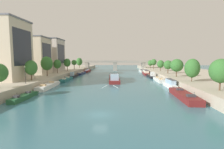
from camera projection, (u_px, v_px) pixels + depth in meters
ground_plane at (100, 115)px, 28.15m from camera, size 400.00×400.00×0.00m
quay_left at (36, 74)px, 84.47m from camera, size 36.00×170.00×2.46m
quay_right at (193, 75)px, 80.94m from camera, size 36.00×170.00×2.46m
barge_midriver at (114, 78)px, 70.49m from camera, size 5.41×25.10×3.50m
wake_behind_barge at (110, 87)px, 55.60m from camera, size 5.59×6.04×0.03m
moored_boat_left_far at (24, 97)px, 38.71m from camera, size 2.09×10.45×2.14m
moored_boat_left_near at (49, 86)px, 53.53m from camera, size 3.36×14.82×2.40m
moored_boat_left_end at (66, 79)px, 69.53m from camera, size 2.83×12.90×2.29m
moored_boat_left_lone at (74, 76)px, 82.57m from camera, size 2.11×11.05×2.92m
moored_boat_left_second at (81, 73)px, 98.44m from camera, size 2.66×15.10×2.20m
moored_boat_left_gap_after at (87, 71)px, 115.58m from camera, size 3.36×14.86×2.30m
moored_boat_right_end at (184, 95)px, 39.60m from camera, size 3.77×15.76×2.46m
moored_boat_right_second at (170, 84)px, 53.30m from camera, size 2.06×10.33×2.89m
moored_boat_right_gap_after at (159, 80)px, 68.39m from camera, size 2.40×13.14×2.37m
moored_boat_right_lone at (151, 76)px, 81.60m from camera, size 2.47×11.33×3.03m
moored_boat_right_far at (146, 72)px, 96.99m from camera, size 3.35×16.85×2.73m
moored_boat_right_upstream at (142, 71)px, 114.75m from camera, size 3.06×14.81×2.31m
tree_left_past_mid at (31, 68)px, 52.42m from camera, size 3.85×3.85×6.40m
tree_left_midway at (47, 63)px, 65.04m from camera, size 4.54×4.54×7.69m
tree_left_distant at (57, 64)px, 76.49m from camera, size 3.50×3.50×6.42m
tree_left_by_lamp at (67, 63)px, 90.52m from camera, size 3.63×3.63×6.83m
tree_left_second at (74, 62)px, 103.90m from camera, size 3.22×3.22×5.96m
tree_left_far at (79, 62)px, 115.89m from camera, size 4.19×4.19×7.20m
tree_right_nearest at (221, 71)px, 35.98m from camera, size 4.68×4.68×6.94m
tree_right_past_mid at (192, 68)px, 49.96m from camera, size 4.40×4.40×6.89m
tree_right_midway at (177, 65)px, 63.13m from camera, size 4.79×4.79×6.73m
tree_right_distant at (168, 65)px, 76.20m from camera, size 4.02×4.02×6.02m
tree_right_third at (161, 64)px, 90.59m from camera, size 3.72×3.72×5.92m
tree_right_far at (154, 62)px, 104.27m from camera, size 3.51×3.51×6.46m
tree_right_second at (150, 63)px, 118.75m from camera, size 3.82×3.82×5.64m
lamppost_left_bank at (25, 74)px, 46.45m from camera, size 0.28×0.28×4.77m
building_left_corner at (33, 56)px, 73.89m from camera, size 13.19×11.36×16.37m
building_left_far_end at (48, 55)px, 89.65m from camera, size 14.76×12.93×17.31m
bridge_far at (115, 64)px, 124.36m from camera, size 66.45×4.40×7.70m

